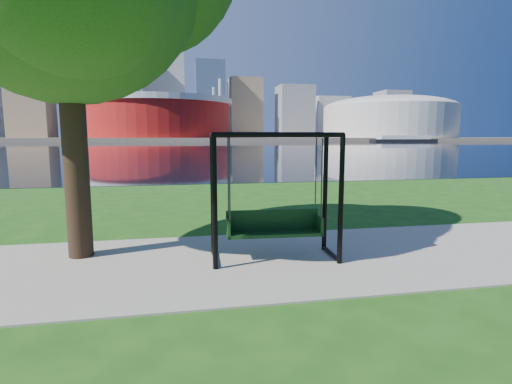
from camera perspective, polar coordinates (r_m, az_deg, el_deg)
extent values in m
plane|color=#1E5114|center=(8.01, -2.09, -8.85)|extent=(900.00, 900.00, 0.00)
cube|color=#9E937F|center=(7.53, -1.49, -9.82)|extent=(120.00, 4.00, 0.03)
cube|color=black|center=(109.61, -10.60, 6.51)|extent=(900.00, 180.00, 0.02)
cube|color=#937F60|center=(313.58, -11.03, 7.45)|extent=(900.00, 228.00, 2.00)
cylinder|color=maroon|center=(242.97, -13.44, 10.15)|extent=(80.00, 80.00, 22.00)
cylinder|color=silver|center=(243.58, -13.51, 12.38)|extent=(83.00, 83.00, 3.00)
cylinder|color=silver|center=(263.15, -6.00, 11.21)|extent=(2.00, 2.00, 32.00)
cylinder|color=silver|center=(265.35, -20.56, 10.74)|extent=(2.00, 2.00, 32.00)
cylinder|color=silver|center=(227.98, -22.12, 11.22)|extent=(2.00, 2.00, 32.00)
cylinder|color=silver|center=(225.42, -5.10, 11.80)|extent=(2.00, 2.00, 32.00)
cylinder|color=beige|center=(278.37, 18.40, 9.44)|extent=(84.00, 84.00, 20.00)
ellipsoid|color=beige|center=(278.83, 18.48, 11.29)|extent=(84.00, 84.00, 15.12)
cube|color=#998466|center=(326.00, -29.72, 14.54)|extent=(26.00, 26.00, 88.00)
cube|color=slate|center=(342.88, -23.47, 15.12)|extent=(30.00, 24.00, 95.00)
cube|color=gray|center=(316.99, -18.68, 13.90)|extent=(24.00, 24.00, 72.00)
cube|color=silver|center=(344.98, -12.95, 14.25)|extent=(32.00, 28.00, 80.00)
cube|color=slate|center=(319.95, -6.58, 12.93)|extent=(22.00, 22.00, 58.00)
cube|color=#998466|center=(338.12, -1.60, 11.85)|extent=(26.00, 26.00, 48.00)
cube|color=gray|center=(337.25, 5.55, 11.32)|extent=(28.00, 24.00, 42.00)
cube|color=silver|center=(373.73, 10.40, 10.42)|extent=(30.00, 26.00, 36.00)
cube|color=gray|center=(377.31, 18.75, 10.42)|extent=(24.00, 24.00, 40.00)
cube|color=#998466|center=(410.82, 22.58, 9.43)|extent=(26.00, 26.00, 32.00)
sphere|color=#998466|center=(335.68, -30.32, 22.58)|extent=(10.00, 10.00, 10.00)
cylinder|color=black|center=(6.82, -5.93, -1.73)|extent=(0.10, 0.10, 2.34)
cylinder|color=black|center=(7.25, 12.05, -1.30)|extent=(0.10, 0.10, 2.34)
cylinder|color=black|center=(7.73, -6.18, -0.61)|extent=(0.10, 0.10, 2.34)
cylinder|color=black|center=(8.11, 9.85, -0.28)|extent=(0.10, 0.10, 2.34)
cylinder|color=black|center=(6.86, 3.42, 8.17)|extent=(2.24, 0.22, 0.09)
cylinder|color=black|center=(7.76, 2.07, 8.14)|extent=(2.24, 0.22, 0.09)
cylinder|color=black|center=(7.18, -6.20, 8.12)|extent=(0.14, 0.92, 0.09)
cylinder|color=black|center=(7.52, -5.94, -9.36)|extent=(0.12, 0.92, 0.07)
cylinder|color=black|center=(7.59, 11.12, 8.00)|extent=(0.14, 0.92, 0.09)
cylinder|color=black|center=(7.91, 10.68, -8.59)|extent=(0.12, 0.92, 0.07)
cube|color=black|center=(7.52, 2.61, -5.94)|extent=(1.80, 0.56, 0.06)
cube|color=black|center=(7.66, 2.35, -3.97)|extent=(1.78, 0.15, 0.39)
cube|color=black|center=(7.38, -3.98, -5.08)|extent=(0.08, 0.46, 0.35)
cube|color=black|center=(7.69, 8.95, -4.63)|extent=(0.08, 0.46, 0.35)
cylinder|color=#333338|center=(7.05, -3.78, 1.74)|extent=(0.03, 0.03, 1.48)
cylinder|color=#333338|center=(7.37, 9.37, 1.91)|extent=(0.03, 0.03, 1.48)
cylinder|color=#333338|center=(7.42, -3.99, 2.04)|extent=(0.03, 0.03, 1.48)
cylinder|color=#333338|center=(7.72, 8.54, 2.20)|extent=(0.03, 0.03, 1.48)
cylinder|color=black|center=(8.18, -24.52, 6.89)|extent=(0.45, 0.45, 4.53)
cube|color=black|center=(217.33, 20.28, 6.92)|extent=(32.92, 11.31, 1.29)
cube|color=white|center=(217.33, 20.30, 7.35)|extent=(26.35, 9.16, 1.94)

